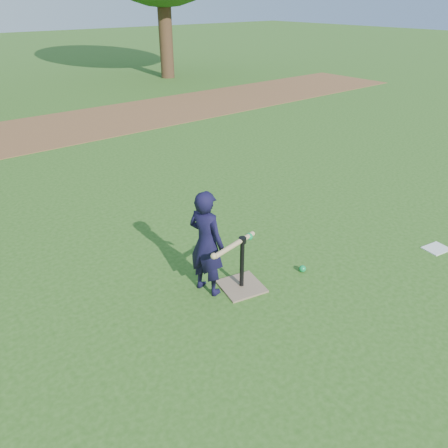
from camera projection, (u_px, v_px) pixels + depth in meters
ground at (258, 277)px, 4.90m from camera, size 80.00×80.00×0.00m
dirt_strip at (35, 132)px, 10.05m from camera, size 24.00×3.00×0.01m
child at (206, 243)px, 4.42m from camera, size 0.37×0.47×1.15m
wiffle_ball_ground at (302, 269)px, 4.97m from camera, size 0.08×0.08×0.08m
clipboard at (436, 249)px, 5.43m from camera, size 0.33×0.28×0.01m
batting_tee at (242, 279)px, 4.68m from camera, size 0.51×0.51×0.61m
swing_action at (236, 244)px, 4.39m from camera, size 0.63×0.17×0.08m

